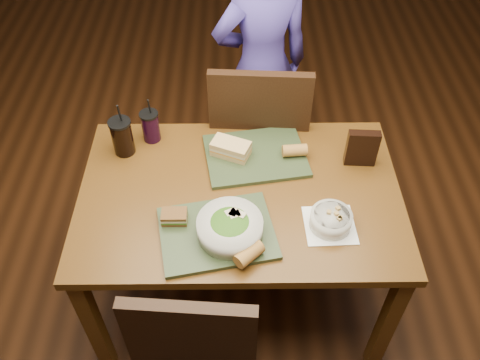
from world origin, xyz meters
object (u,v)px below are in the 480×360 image
(salad_bowl, at_px, (230,227))
(cup_berry, at_px, (150,126))
(tray_near, at_px, (217,233))
(sandwich_far, at_px, (231,148))
(chair_far, at_px, (257,139))
(diner, at_px, (261,67))
(sandwich_near, at_px, (174,217))
(dining_table, at_px, (240,206))
(baguette_near, at_px, (249,254))
(soup_bowl, at_px, (331,220))
(chip_bag, at_px, (362,148))
(baguette_far, at_px, (295,150))
(tray_far, at_px, (256,156))
(cup_cola, at_px, (122,137))

(salad_bowl, height_order, cup_berry, cup_berry)
(tray_near, height_order, sandwich_far, sandwich_far)
(chair_far, xyz_separation_m, diner, (0.03, 0.41, 0.14))
(cup_berry, bearing_deg, sandwich_near, -73.93)
(dining_table, bearing_deg, baguette_near, -85.11)
(chair_far, height_order, sandwich_far, chair_far)
(soup_bowl, bearing_deg, sandwich_near, 178.38)
(salad_bowl, relative_size, chip_bag, 1.44)
(tray_near, relative_size, sandwich_far, 2.32)
(tray_near, distance_m, chip_bag, 0.71)
(chair_far, bearing_deg, cup_berry, -159.03)
(sandwich_near, xyz_separation_m, sandwich_far, (0.21, 0.36, 0.01))
(baguette_far, bearing_deg, salad_bowl, -123.13)
(chair_far, height_order, tray_far, chair_far)
(baguette_near, bearing_deg, cup_cola, 132.29)
(sandwich_near, height_order, cup_cola, cup_cola)
(dining_table, distance_m, chair_far, 0.52)
(chip_bag, bearing_deg, salad_bowl, -140.98)
(diner, relative_size, soup_bowl, 7.29)
(chair_far, height_order, tray_near, chair_far)
(dining_table, relative_size, diner, 0.90)
(chair_far, relative_size, soup_bowl, 5.28)
(salad_bowl, xyz_separation_m, sandwich_far, (0.00, 0.43, -0.01))
(tray_near, bearing_deg, chip_bag, 32.34)
(sandwich_far, relative_size, baguette_far, 1.75)
(cup_berry, bearing_deg, chair_far, 20.97)
(sandwich_near, distance_m, chip_bag, 0.82)
(sandwich_far, xyz_separation_m, cup_cola, (-0.46, 0.04, 0.04))
(soup_bowl, bearing_deg, chair_far, 109.94)
(dining_table, bearing_deg, tray_near, -112.23)
(chair_far, distance_m, sandwich_far, 0.40)
(diner, height_order, chip_bag, diner)
(tray_near, distance_m, soup_bowl, 0.43)
(diner, relative_size, tray_far, 3.43)
(soup_bowl, bearing_deg, sandwich_far, 134.86)
(salad_bowl, relative_size, soup_bowl, 1.23)
(salad_bowl, bearing_deg, cup_berry, 122.50)
(diner, height_order, sandwich_near, diner)
(soup_bowl, relative_size, chip_bag, 1.17)
(tray_near, xyz_separation_m, chip_bag, (0.59, 0.38, 0.08))
(salad_bowl, xyz_separation_m, baguette_far, (0.27, 0.42, -0.01))
(soup_bowl, xyz_separation_m, cup_cola, (-0.84, 0.42, 0.05))
(dining_table, distance_m, sandwich_near, 0.32)
(tray_near, bearing_deg, chair_far, 76.09)
(baguette_far, bearing_deg, sandwich_far, 178.32)
(sandwich_near, bearing_deg, chair_far, 62.99)
(soup_bowl, relative_size, sandwich_near, 2.08)
(dining_table, height_order, cup_cola, cup_cola)
(sandwich_near, bearing_deg, chip_bag, 23.04)
(tray_far, xyz_separation_m, soup_bowl, (0.27, -0.38, 0.03))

